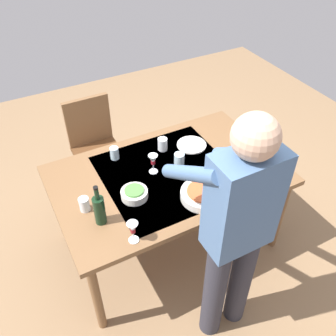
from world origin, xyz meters
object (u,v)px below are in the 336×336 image
at_px(wine_glass_left, 153,161).
at_px(water_cup_far_right, 163,144).
at_px(water_cup_near_left, 179,160).
at_px(wine_glass_right, 133,229).
at_px(chair_near, 94,142).
at_px(serving_bowl_pasta, 203,194).
at_px(person_server, 236,228).
at_px(wine_bottle, 99,209).
at_px(dining_table, 168,180).
at_px(dinner_plate_near, 192,145).
at_px(water_cup_far_left, 84,204).
at_px(side_bowl_salad, 134,193).
at_px(water_cup_near_right, 114,153).

xyz_separation_m(wine_glass_left, water_cup_far_right, (-0.18, -0.20, -0.06)).
bearing_deg(water_cup_near_left, wine_glass_right, 39.65).
bearing_deg(chair_near, serving_bowl_pasta, 106.43).
height_order(person_server, wine_bottle, person_server).
bearing_deg(dining_table, dinner_plate_near, -147.16).
height_order(dining_table, person_server, person_server).
xyz_separation_m(wine_glass_left, water_cup_far_left, (0.55, 0.13, -0.06)).
height_order(serving_bowl_pasta, dinner_plate_near, serving_bowl_pasta).
relative_size(wine_glass_right, side_bowl_salad, 0.84).
relative_size(water_cup_near_left, side_bowl_salad, 0.59).
height_order(water_cup_near_right, dinner_plate_near, water_cup_near_right).
bearing_deg(dining_table, water_cup_far_right, -109.33).
relative_size(water_cup_near_right, serving_bowl_pasta, 0.32).
xyz_separation_m(person_server, water_cup_near_right, (0.28, -1.11, -0.17)).
bearing_deg(wine_bottle, water_cup_near_right, -119.35).
height_order(dining_table, wine_glass_right, wine_glass_right).
xyz_separation_m(dining_table, wine_bottle, (0.58, 0.21, 0.18)).
height_order(water_cup_near_right, side_bowl_salad, water_cup_near_right).
bearing_deg(chair_near, water_cup_near_right, 89.81).
xyz_separation_m(water_cup_near_left, side_bowl_salad, (0.42, 0.14, -0.02)).
distance_m(side_bowl_salad, dinner_plate_near, 0.70).
bearing_deg(dining_table, water_cup_near_right, -51.10).
xyz_separation_m(wine_bottle, water_cup_near_right, (-0.31, -0.54, -0.06)).
relative_size(wine_glass_left, dinner_plate_near, 0.66).
distance_m(person_server, water_cup_far_right, 1.06).
bearing_deg(chair_near, water_cup_far_right, 119.99).
height_order(water_cup_near_left, water_cup_far_right, water_cup_near_left).
relative_size(water_cup_far_left, side_bowl_salad, 0.55).
bearing_deg(wine_glass_left, person_server, 96.00).
relative_size(water_cup_far_right, side_bowl_salad, 0.55).
distance_m(dining_table, serving_bowl_pasta, 0.35).
relative_size(person_server, wine_glass_right, 11.19).
relative_size(wine_glass_left, wine_glass_right, 1.00).
distance_m(dining_table, wine_bottle, 0.64).
bearing_deg(water_cup_near_right, wine_glass_right, 76.43).
bearing_deg(water_cup_far_right, wine_bottle, 35.19).
bearing_deg(water_cup_near_right, dinner_plate_near, 167.26).
height_order(water_cup_far_right, serving_bowl_pasta, water_cup_far_right).
xyz_separation_m(wine_glass_left, dinner_plate_near, (-0.40, -0.14, -0.10)).
xyz_separation_m(water_cup_near_right, water_cup_far_right, (-0.37, 0.07, 0.00)).
distance_m(water_cup_near_left, dinner_plate_near, 0.27).
xyz_separation_m(person_server, serving_bowl_pasta, (-0.09, -0.45, -0.18)).
bearing_deg(person_server, water_cup_far_left, -48.25).
bearing_deg(water_cup_near_left, serving_bowl_pasta, 86.53).
bearing_deg(wine_glass_right, side_bowl_salad, -114.59).
relative_size(wine_bottle, side_bowl_salad, 1.64).
bearing_deg(person_server, dining_table, -89.74).
height_order(wine_glass_left, water_cup_near_left, wine_glass_left).
bearing_deg(water_cup_far_right, serving_bowl_pasta, 89.67).
bearing_deg(water_cup_near_right, serving_bowl_pasta, 118.71).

